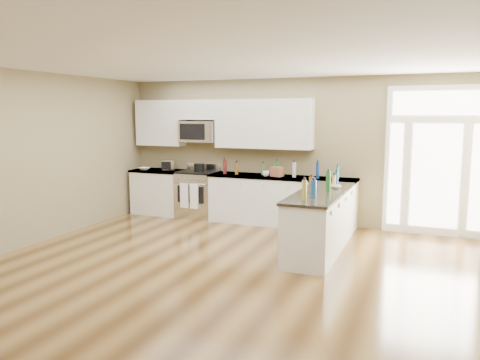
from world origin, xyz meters
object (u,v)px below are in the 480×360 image
at_px(stockpot, 199,167).
at_px(toaster_oven, 169,165).
at_px(kitchen_range, 198,194).
at_px(peninsula_cabinet, 320,224).

bearing_deg(stockpot, toaster_oven, 177.84).
distance_m(stockpot, toaster_oven, 0.74).
relative_size(stockpot, toaster_oven, 0.88).
bearing_deg(stockpot, kitchen_range, -158.28).
height_order(kitchen_range, toaster_oven, toaster_oven).
height_order(peninsula_cabinet, stockpot, stockpot).
distance_m(peninsula_cabinet, kitchen_range, 3.21).
bearing_deg(kitchen_range, stockpot, 21.72).
bearing_deg(kitchen_range, toaster_oven, 176.58).
relative_size(peninsula_cabinet, stockpot, 10.39).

